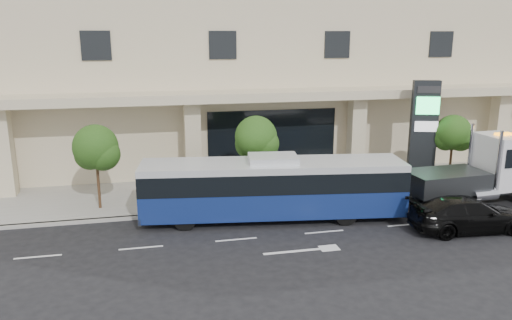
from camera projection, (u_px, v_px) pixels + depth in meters
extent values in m
plane|color=black|center=(313.00, 220.00, 23.71)|extent=(120.00, 120.00, 0.00)
cube|color=gray|center=(285.00, 188.00, 28.43)|extent=(120.00, 6.00, 0.15)
cube|color=gray|center=(301.00, 205.00, 25.59)|extent=(120.00, 0.30, 0.15)
cube|color=beige|center=(248.00, 15.00, 35.97)|extent=(60.00, 15.00, 20.00)
cube|color=beige|center=(278.00, 95.00, 28.89)|extent=(60.00, 2.80, 0.50)
cube|color=black|center=(272.00, 142.00, 30.74)|extent=(8.00, 0.12, 4.00)
cube|color=beige|center=(3.00, 151.00, 26.39)|extent=(0.90, 0.90, 4.90)
cube|color=beige|center=(193.00, 142.00, 28.48)|extent=(0.90, 0.90, 4.90)
cube|color=beige|center=(356.00, 135.00, 30.57)|extent=(0.90, 0.90, 4.90)
cube|color=beige|center=(498.00, 129.00, 32.66)|extent=(0.90, 0.90, 4.90)
cylinder|color=#422B19|center=(98.00, 181.00, 24.66)|extent=(0.14, 0.14, 2.80)
sphere|color=#194513|center=(96.00, 147.00, 24.24)|extent=(2.20, 2.20, 2.20)
sphere|color=#194513|center=(103.00, 154.00, 24.20)|extent=(1.65, 1.65, 1.65)
sphere|color=#194513|center=(90.00, 154.00, 24.46)|extent=(1.54, 1.54, 1.54)
cylinder|color=#422B19|center=(256.00, 170.00, 26.31)|extent=(0.14, 0.14, 2.94)
sphere|color=#194513|center=(256.00, 137.00, 25.87)|extent=(2.20, 2.20, 2.20)
sphere|color=#194513|center=(263.00, 144.00, 25.84)|extent=(1.65, 1.65, 1.65)
sphere|color=#194513|center=(250.00, 144.00, 26.10)|extent=(1.54, 1.54, 1.54)
cylinder|color=#422B19|center=(450.00, 161.00, 28.74)|extent=(0.14, 0.14, 2.73)
sphere|color=#194513|center=(453.00, 132.00, 28.33)|extent=(2.00, 2.00, 2.00)
sphere|color=#194513|center=(460.00, 138.00, 28.29)|extent=(1.50, 1.50, 1.50)
sphere|color=#194513|center=(446.00, 139.00, 28.55)|extent=(1.40, 1.40, 1.40)
cylinder|color=black|center=(185.00, 219.00, 22.40)|extent=(1.06, 0.44, 1.02)
cylinder|color=black|center=(187.00, 204.00, 24.48)|extent=(1.06, 0.44, 1.02)
cylinder|color=black|center=(346.00, 214.00, 23.00)|extent=(1.06, 0.44, 1.02)
cylinder|color=black|center=(335.00, 200.00, 25.08)|extent=(1.06, 0.44, 1.02)
cube|color=navy|center=(273.00, 199.00, 23.67)|extent=(12.53, 4.17, 1.23)
cube|color=black|center=(273.00, 178.00, 23.40)|extent=(12.53, 4.21, 0.92)
cube|color=silver|center=(273.00, 165.00, 23.26)|extent=(12.53, 4.17, 0.31)
cube|color=silver|center=(273.00, 159.00, 23.18)|extent=(2.45, 1.92, 0.31)
cube|color=#2D3033|center=(143.00, 213.00, 23.29)|extent=(0.48, 2.56, 0.31)
cube|color=#2D3033|center=(397.00, 206.00, 24.29)|extent=(0.48, 2.56, 0.31)
cube|color=#2D3033|center=(477.00, 191.00, 25.66)|extent=(7.97, 1.41, 0.37)
cube|color=silver|center=(500.00, 161.00, 25.60)|extent=(2.00, 2.44, 2.70)
cylinder|color=silver|center=(498.00, 162.00, 24.31)|extent=(0.18, 0.18, 3.17)
cylinder|color=silver|center=(470.00, 153.00, 26.23)|extent=(0.18, 0.18, 3.17)
cube|color=#2D3033|center=(445.00, 181.00, 24.96)|extent=(4.04, 2.47, 1.03)
cube|color=#2D3033|center=(405.00, 196.00, 24.50)|extent=(1.50, 0.35, 0.21)
cube|color=#2D3033|center=(394.00, 204.00, 24.44)|extent=(0.33, 1.69, 0.17)
cube|color=orange|center=(503.00, 134.00, 25.26)|extent=(0.86, 0.38, 0.13)
cylinder|color=black|center=(506.00, 186.00, 27.34)|extent=(1.04, 0.36, 1.03)
cylinder|color=black|center=(459.00, 205.00, 24.32)|extent=(1.04, 0.36, 1.03)
cylinder|color=black|center=(435.00, 193.00, 26.15)|extent=(1.04, 0.36, 1.03)
cylinder|color=black|center=(438.00, 207.00, 24.00)|extent=(1.04, 0.36, 1.03)
cylinder|color=black|center=(415.00, 195.00, 25.83)|extent=(1.04, 0.36, 1.03)
imported|color=black|center=(468.00, 214.00, 22.30)|extent=(5.39, 2.44, 1.53)
cube|color=black|center=(423.00, 132.00, 28.64)|extent=(1.57, 0.90, 5.95)
cube|color=#25DE6D|center=(428.00, 106.00, 27.99)|extent=(1.25, 0.42, 0.99)
cube|color=silver|center=(426.00, 126.00, 28.28)|extent=(1.25, 0.42, 0.59)
cube|color=#262628|center=(429.00, 90.00, 27.78)|extent=(1.25, 0.42, 0.40)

